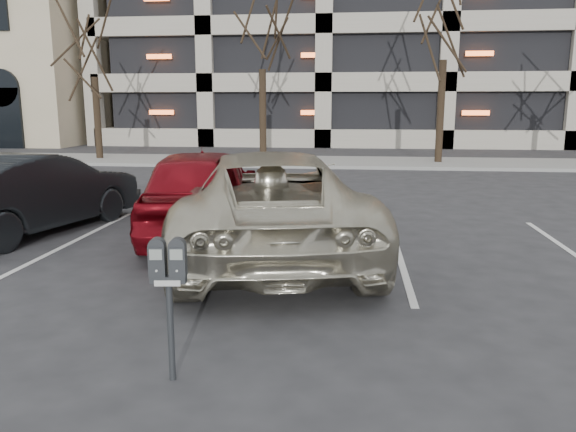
{
  "coord_description": "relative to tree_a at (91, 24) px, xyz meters",
  "views": [
    {
      "loc": [
        0.62,
        -6.7,
        2.38
      ],
      "look_at": [
        -0.1,
        -0.42,
        1.11
      ],
      "focal_mm": 35.0,
      "sensor_mm": 36.0,
      "label": 1
    }
  ],
  "objects": [
    {
      "name": "sidewalk",
      "position": [
        10.0,
        0.0,
        -5.48
      ],
      "size": [
        80.0,
        4.0,
        0.12
      ],
      "primitive_type": "cube",
      "color": "gray",
      "rests_on": "ground"
    },
    {
      "name": "ground",
      "position": [
        10.0,
        -16.0,
        -5.54
      ],
      "size": [
        140.0,
        140.0,
        0.0
      ],
      "primitive_type": "plane",
      "color": "#28282B",
      "rests_on": "ground"
    },
    {
      "name": "tree_a",
      "position": [
        0.0,
        0.0,
        0.0
      ],
      "size": [
        3.37,
        3.37,
        7.67
      ],
      "color": "black",
      "rests_on": "ground"
    },
    {
      "name": "suv_silver",
      "position": [
        9.33,
        -14.03,
        -4.71
      ],
      "size": [
        3.92,
        6.41,
        1.67
      ],
      "rotation": [
        0.0,
        0.0,
        3.35
      ],
      "color": "beige",
      "rests_on": "ground"
    },
    {
      "name": "parking_meter",
      "position": [
        9.1,
        -18.3,
        -4.58
      ],
      "size": [
        0.33,
        0.16,
        1.25
      ],
      "rotation": [
        0.0,
        0.0,
        0.12
      ],
      "color": "black",
      "rests_on": "ground"
    },
    {
      "name": "car_red",
      "position": [
        7.93,
        -12.88,
        -4.71
      ],
      "size": [
        2.81,
        5.11,
        1.65
      ],
      "primitive_type": "imported",
      "rotation": [
        0.0,
        0.0,
        3.33
      ],
      "color": "maroon",
      "rests_on": "ground"
    },
    {
      "name": "tree_b",
      "position": [
        7.0,
        0.0,
        0.42
      ],
      "size": [
        3.63,
        3.63,
        8.25
      ],
      "color": "black",
      "rests_on": "ground"
    },
    {
      "name": "stall_lines",
      "position": [
        8.6,
        -13.7,
        -5.53
      ],
      "size": [
        16.9,
        5.2,
        0.0
      ],
      "color": "silver",
      "rests_on": "ground"
    },
    {
      "name": "car_dark",
      "position": [
        4.71,
        -12.99,
        -4.79
      ],
      "size": [
        2.62,
        4.78,
        1.49
      ],
      "primitive_type": "imported",
      "rotation": [
        0.0,
        0.0,
        2.9
      ],
      "color": "black",
      "rests_on": "ground"
    }
  ]
}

